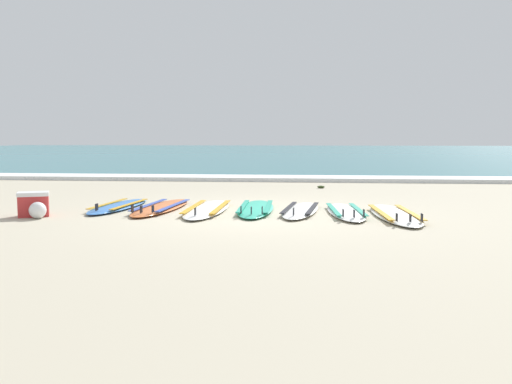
{
  "coord_description": "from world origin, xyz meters",
  "views": [
    {
      "loc": [
        0.87,
        -8.65,
        1.22
      ],
      "look_at": [
        -0.09,
        1.02,
        0.25
      ],
      "focal_mm": 38.47,
      "sensor_mm": 36.0,
      "label": 1
    }
  ],
  "objects_px": {
    "surfboard_2": "(207,209)",
    "surfboard_5": "(346,212)",
    "surfboard_3": "(256,208)",
    "cooler_box": "(34,204)",
    "surfboard_6": "(395,214)",
    "surfboard_1": "(161,207)",
    "surfboard_4": "(300,210)",
    "beach_ball": "(38,210)",
    "surfboard_0": "(119,206)"
  },
  "relations": [
    {
      "from": "surfboard_3",
      "to": "surfboard_5",
      "type": "xyz_separation_m",
      "value": [
        1.48,
        -0.25,
        0.0
      ]
    },
    {
      "from": "surfboard_3",
      "to": "surfboard_6",
      "type": "relative_size",
      "value": 0.93
    },
    {
      "from": "surfboard_6",
      "to": "surfboard_4",
      "type": "bearing_deg",
      "value": 165.94
    },
    {
      "from": "surfboard_5",
      "to": "surfboard_6",
      "type": "bearing_deg",
      "value": -18.49
    },
    {
      "from": "surfboard_6",
      "to": "beach_ball",
      "type": "height_order",
      "value": "beach_ball"
    },
    {
      "from": "surfboard_3",
      "to": "surfboard_4",
      "type": "xyz_separation_m",
      "value": [
        0.75,
        -0.13,
        -0.0
      ]
    },
    {
      "from": "surfboard_4",
      "to": "cooler_box",
      "type": "xyz_separation_m",
      "value": [
        -4.11,
        -0.87,
        0.16
      ]
    },
    {
      "from": "surfboard_1",
      "to": "surfboard_4",
      "type": "distance_m",
      "value": 2.37
    },
    {
      "from": "surfboard_1",
      "to": "beach_ball",
      "type": "relative_size",
      "value": 9.64
    },
    {
      "from": "beach_ball",
      "to": "surfboard_1",
      "type": "bearing_deg",
      "value": 38.01
    },
    {
      "from": "beach_ball",
      "to": "surfboard_0",
      "type": "bearing_deg",
      "value": 58.99
    },
    {
      "from": "surfboard_0",
      "to": "cooler_box",
      "type": "bearing_deg",
      "value": -131.6
    },
    {
      "from": "surfboard_2",
      "to": "surfboard_3",
      "type": "xyz_separation_m",
      "value": [
        0.8,
        0.13,
        0.0
      ]
    },
    {
      "from": "surfboard_5",
      "to": "beach_ball",
      "type": "xyz_separation_m",
      "value": [
        -4.66,
        -0.97,
        0.09
      ]
    },
    {
      "from": "surfboard_6",
      "to": "beach_ball",
      "type": "bearing_deg",
      "value": -172.33
    },
    {
      "from": "beach_ball",
      "to": "surfboard_3",
      "type": "bearing_deg",
      "value": 20.95
    },
    {
      "from": "surfboard_0",
      "to": "surfboard_2",
      "type": "relative_size",
      "value": 0.88
    },
    {
      "from": "surfboard_0",
      "to": "surfboard_6",
      "type": "relative_size",
      "value": 0.88
    },
    {
      "from": "surfboard_2",
      "to": "beach_ball",
      "type": "bearing_deg",
      "value": -155.47
    },
    {
      "from": "surfboard_0",
      "to": "surfboard_6",
      "type": "bearing_deg",
      "value": -7.31
    },
    {
      "from": "surfboard_2",
      "to": "cooler_box",
      "type": "height_order",
      "value": "cooler_box"
    },
    {
      "from": "surfboard_1",
      "to": "surfboard_4",
      "type": "height_order",
      "value": "same"
    },
    {
      "from": "surfboard_3",
      "to": "surfboard_6",
      "type": "distance_m",
      "value": 2.26
    },
    {
      "from": "surfboard_4",
      "to": "surfboard_6",
      "type": "distance_m",
      "value": 1.51
    },
    {
      "from": "surfboard_1",
      "to": "surfboard_3",
      "type": "relative_size",
      "value": 1.04
    },
    {
      "from": "beach_ball",
      "to": "surfboard_6",
      "type": "bearing_deg",
      "value": 7.67
    },
    {
      "from": "surfboard_3",
      "to": "surfboard_4",
      "type": "relative_size",
      "value": 1.08
    },
    {
      "from": "surfboard_2",
      "to": "cooler_box",
      "type": "relative_size",
      "value": 4.61
    },
    {
      "from": "surfboard_2",
      "to": "surfboard_5",
      "type": "xyz_separation_m",
      "value": [
        2.27,
        -0.12,
        0.0
      ]
    },
    {
      "from": "surfboard_0",
      "to": "surfboard_3",
      "type": "distance_m",
      "value": 2.39
    },
    {
      "from": "surfboard_3",
      "to": "cooler_box",
      "type": "distance_m",
      "value": 3.51
    },
    {
      "from": "surfboard_5",
      "to": "surfboard_6",
      "type": "xyz_separation_m",
      "value": [
        0.73,
        -0.25,
        -0.0
      ]
    },
    {
      "from": "surfboard_5",
      "to": "beach_ball",
      "type": "bearing_deg",
      "value": -168.21
    },
    {
      "from": "surfboard_1",
      "to": "cooler_box",
      "type": "distance_m",
      "value": 2.02
    },
    {
      "from": "surfboard_3",
      "to": "surfboard_5",
      "type": "relative_size",
      "value": 1.06
    },
    {
      "from": "surfboard_6",
      "to": "beach_ball",
      "type": "distance_m",
      "value": 5.44
    },
    {
      "from": "surfboard_4",
      "to": "cooler_box",
      "type": "distance_m",
      "value": 4.2
    },
    {
      "from": "surfboard_3",
      "to": "surfboard_0",
      "type": "bearing_deg",
      "value": 177.63
    },
    {
      "from": "surfboard_2",
      "to": "surfboard_3",
      "type": "distance_m",
      "value": 0.81
    },
    {
      "from": "surfboard_1",
      "to": "surfboard_6",
      "type": "distance_m",
      "value": 3.86
    },
    {
      "from": "surfboard_0",
      "to": "surfboard_1",
      "type": "bearing_deg",
      "value": -6.76
    },
    {
      "from": "surfboard_3",
      "to": "cooler_box",
      "type": "height_order",
      "value": "cooler_box"
    },
    {
      "from": "surfboard_1",
      "to": "surfboard_6",
      "type": "relative_size",
      "value": 0.97
    },
    {
      "from": "cooler_box",
      "to": "surfboard_1",
      "type": "bearing_deg",
      "value": 29.84
    },
    {
      "from": "surfboard_6",
      "to": "surfboard_2",
      "type": "bearing_deg",
      "value": 173.15
    },
    {
      "from": "surfboard_2",
      "to": "surfboard_5",
      "type": "height_order",
      "value": "same"
    },
    {
      "from": "surfboard_4",
      "to": "surfboard_6",
      "type": "xyz_separation_m",
      "value": [
        1.46,
        -0.37,
        0.0
      ]
    },
    {
      "from": "surfboard_2",
      "to": "surfboard_5",
      "type": "bearing_deg",
      "value": -2.92
    },
    {
      "from": "surfboard_5",
      "to": "beach_ball",
      "type": "distance_m",
      "value": 4.76
    },
    {
      "from": "cooler_box",
      "to": "beach_ball",
      "type": "distance_m",
      "value": 0.29
    }
  ]
}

